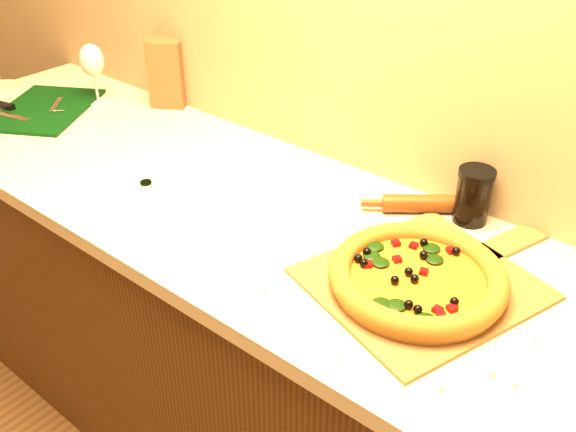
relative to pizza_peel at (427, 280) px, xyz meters
The scene contains 11 objects.
cabinet 0.55m from the pizza_peel, behind, with size 2.80×0.65×0.86m, color #46240F.
countertop 0.27m from the pizza_peel, behind, with size 2.84×0.68×0.04m, color beige.
pizza_peel is the anchor object (origin of this frame).
pizza 0.05m from the pizza_peel, 98.04° to the right, with size 0.35×0.35×0.05m.
cutting_board 1.37m from the pizza_peel, behind, with size 0.41×0.44×0.03m.
bottle_cap 0.76m from the pizza_peel, behind, with size 0.03×0.03×0.01m, color black.
rolling_pin 0.27m from the pizza_peel, 118.37° to the left, with size 0.27×0.22×0.04m.
wine_glass 1.31m from the pizza_peel, behind, with size 0.08×0.08×0.19m.
paper_bag 1.14m from the pizza_peel, 165.22° to the left, with size 0.11×0.09×0.21m, color brown.
dark_jar 0.28m from the pizza_peel, 98.32° to the left, with size 0.08×0.08×0.13m.
side_plate 1.64m from the pizza_peel, behind, with size 0.13×0.13×0.01m, color beige.
Camera 1 is at (0.71, 0.47, 1.71)m, focal length 40.00 mm.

